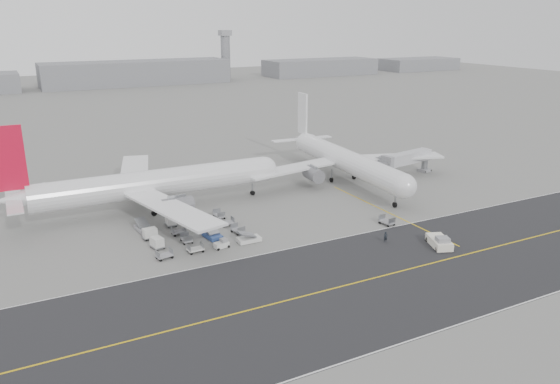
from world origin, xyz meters
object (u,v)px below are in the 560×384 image
control_tower (226,54)px  airliner_a (150,184)px  airliner_b (344,160)px  ground_crew_a (386,237)px  pushback_tug (440,242)px  jet_bridge (408,159)px

control_tower → airliner_a: (-112.56, -236.78, -10.55)m
airliner_b → ground_crew_a: size_ratio=27.48×
pushback_tug → ground_crew_a: size_ratio=3.95×
airliner_a → airliner_b: size_ratio=1.06×
control_tower → ground_crew_a: bearing=-106.4°
control_tower → ground_crew_a: (-80.22, -272.45, -15.27)m
airliner_b → control_tower: bearing=78.4°
airliner_a → ground_crew_a: size_ratio=29.26×
airliner_a → pushback_tug: airliner_a is taller
pushback_tug → jet_bridge: jet_bridge is taller
airliner_b → ground_crew_a: bearing=-108.9°
control_tower → ground_crew_a: 284.43m
airliner_b → pushback_tug: (-7.88, -41.51, -4.45)m
airliner_a → ground_crew_a: airliner_a is taller
pushback_tug → ground_crew_a: bearing=161.1°
airliner_b → jet_bridge: bearing=-8.4°
control_tower → airliner_b: bearing=-105.4°
control_tower → jet_bridge: (-48.74, -240.50, -11.87)m
airliner_a → control_tower: bearing=-25.0°
airliner_a → pushback_tug: (39.36, -41.61, -4.79)m
control_tower → ground_crew_a: size_ratio=15.92×
airliner_a → ground_crew_a: (32.34, -35.67, -4.73)m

